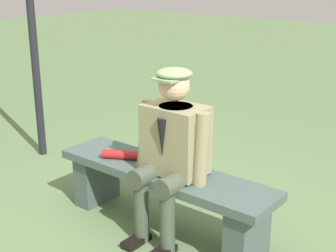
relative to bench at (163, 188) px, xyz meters
The scene contains 4 objects.
ground_plane 0.34m from the bench, ahead, with size 30.00×30.00×0.00m, color #5E7A4D.
bench is the anchor object (origin of this frame).
seated_man 0.41m from the bench, 155.51° to the left, with size 0.61×0.58×1.28m.
rolled_magazine 0.44m from the bench, ahead, with size 0.07×0.07×0.29m, color #B21E1E.
Camera 1 is at (-2.11, 2.58, 1.94)m, focal length 51.52 mm.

